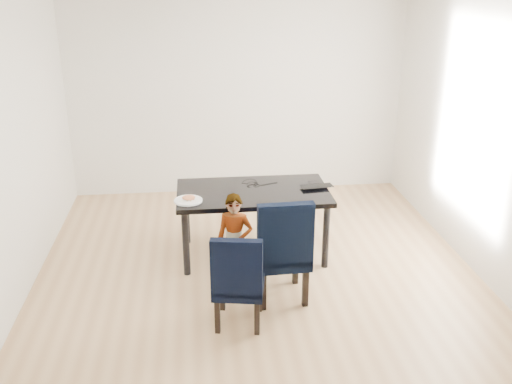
{
  "coord_description": "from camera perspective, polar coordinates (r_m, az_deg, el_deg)",
  "views": [
    {
      "loc": [
        -0.58,
        -5.08,
        2.93
      ],
      "look_at": [
        0.0,
        0.2,
        0.85
      ],
      "focal_mm": 40.0,
      "sensor_mm": 36.0,
      "label": 1
    }
  ],
  "objects": [
    {
      "name": "wall_back",
      "position": [
        7.77,
        -1.88,
        9.64
      ],
      "size": [
        4.5,
        0.01,
        2.7
      ],
      "primitive_type": "cube",
      "color": "white",
      "rests_on": "ground"
    },
    {
      "name": "cable_tangle",
      "position": [
        6.16,
        -0.32,
        0.68
      ],
      "size": [
        0.16,
        0.16,
        0.01
      ],
      "primitive_type": "torus",
      "rotation": [
        0.0,
        0.0,
        0.26
      ],
      "color": "black",
      "rests_on": "dining_table"
    },
    {
      "name": "chair_left",
      "position": [
        4.98,
        -1.73,
        -8.52
      ],
      "size": [
        0.5,
        0.51,
        0.89
      ],
      "primitive_type": "cube",
      "rotation": [
        0.0,
        0.0,
        -0.17
      ],
      "color": "black",
      "rests_on": "floor"
    },
    {
      "name": "sandwich",
      "position": [
        5.76,
        -6.75,
        -0.55
      ],
      "size": [
        0.14,
        0.08,
        0.05
      ],
      "primitive_type": "ellipsoid",
      "rotation": [
        0.0,
        0.0,
        0.17
      ],
      "color": "#CC7548",
      "rests_on": "plate"
    },
    {
      "name": "child",
      "position": [
        5.49,
        -2.15,
        -5.07
      ],
      "size": [
        0.4,
        0.32,
        0.97
      ],
      "primitive_type": "imported",
      "rotation": [
        0.0,
        0.0,
        -0.25
      ],
      "color": "red",
      "rests_on": "floor"
    },
    {
      "name": "wall_left",
      "position": [
        5.58,
        -23.49,
        3.12
      ],
      "size": [
        0.01,
        5.0,
        2.7
      ],
      "primitive_type": "cube",
      "color": "silver",
      "rests_on": "ground"
    },
    {
      "name": "wall_right",
      "position": [
        6.03,
        22.13,
        4.59
      ],
      "size": [
        0.01,
        5.0,
        2.7
      ],
      "primitive_type": "cube",
      "color": "white",
      "rests_on": "ground"
    },
    {
      "name": "chair_right",
      "position": [
        5.33,
        2.46,
        -5.51
      ],
      "size": [
        0.52,
        0.54,
        1.04
      ],
      "primitive_type": "cube",
      "rotation": [
        0.0,
        0.0,
        0.05
      ],
      "color": "black",
      "rests_on": "floor"
    },
    {
      "name": "dining_table",
      "position": [
        6.16,
        -0.3,
        -3.1
      ],
      "size": [
        1.6,
        0.9,
        0.75
      ],
      "primitive_type": "cube",
      "color": "black",
      "rests_on": "floor"
    },
    {
      "name": "laptop",
      "position": [
        6.16,
        5.95,
        0.67
      ],
      "size": [
        0.37,
        0.26,
        0.03
      ],
      "primitive_type": "imported",
      "rotation": [
        0.0,
        0.0,
        3.25
      ],
      "color": "black",
      "rests_on": "dining_table"
    },
    {
      "name": "floor",
      "position": [
        5.89,
        0.21,
        -8.47
      ],
      "size": [
        4.5,
        5.0,
        0.01
      ],
      "primitive_type": "cube",
      "color": "tan",
      "rests_on": "ground"
    },
    {
      "name": "plate",
      "position": [
        5.78,
        -6.8,
        -0.85
      ],
      "size": [
        0.37,
        0.37,
        0.02
      ],
      "primitive_type": "cylinder",
      "rotation": [
        0.0,
        0.0,
        0.33
      ],
      "color": "white",
      "rests_on": "dining_table"
    },
    {
      "name": "wall_front",
      "position": [
        3.08,
        5.58,
        -9.65
      ],
      "size": [
        4.5,
        0.01,
        2.7
      ],
      "primitive_type": "cube",
      "color": "silver",
      "rests_on": "ground"
    }
  ]
}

